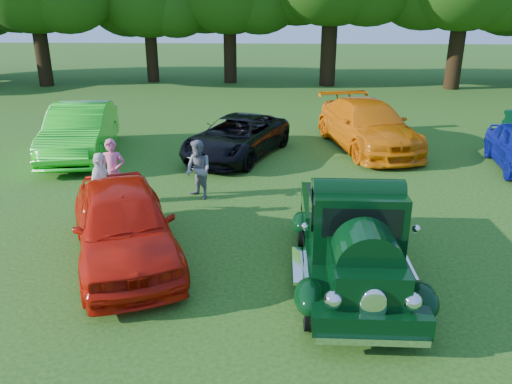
{
  "coord_description": "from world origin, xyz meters",
  "views": [
    {
      "loc": [
        -0.74,
        -7.44,
        4.6
      ],
      "look_at": [
        -1.19,
        1.91,
        1.1
      ],
      "focal_mm": 35.0,
      "sensor_mm": 36.0,
      "label": 1
    }
  ],
  "objects_px": {
    "red_convertible": "(124,223)",
    "back_car_orange": "(367,125)",
    "spectator_pink": "(113,172)",
    "spectator_grey": "(198,170)",
    "spectator_white": "(102,188)",
    "back_car_black": "(237,137)",
    "back_car_lime": "(80,131)",
    "hero_pickup": "(353,239)"
  },
  "relations": [
    {
      "from": "red_convertible",
      "to": "back_car_orange",
      "type": "height_order",
      "value": "back_car_orange"
    },
    {
      "from": "red_convertible",
      "to": "spectator_pink",
      "type": "relative_size",
      "value": 2.7
    },
    {
      "from": "red_convertible",
      "to": "back_car_orange",
      "type": "distance_m",
      "value": 10.2
    },
    {
      "from": "spectator_pink",
      "to": "spectator_grey",
      "type": "xyz_separation_m",
      "value": [
        1.99,
        0.52,
        -0.07
      ]
    },
    {
      "from": "back_car_orange",
      "to": "spectator_grey",
      "type": "height_order",
      "value": "back_car_orange"
    },
    {
      "from": "back_car_orange",
      "to": "spectator_white",
      "type": "relative_size",
      "value": 3.41
    },
    {
      "from": "back_car_black",
      "to": "spectator_pink",
      "type": "xyz_separation_m",
      "value": [
        -2.64,
        -4.28,
        0.17
      ]
    },
    {
      "from": "back_car_black",
      "to": "spectator_grey",
      "type": "relative_size",
      "value": 3.12
    },
    {
      "from": "red_convertible",
      "to": "spectator_pink",
      "type": "height_order",
      "value": "spectator_pink"
    },
    {
      "from": "back_car_lime",
      "to": "spectator_white",
      "type": "xyz_separation_m",
      "value": [
        2.46,
        -5.14,
        -0.02
      ]
    },
    {
      "from": "spectator_white",
      "to": "spectator_grey",
      "type": "bearing_deg",
      "value": -46.7
    },
    {
      "from": "back_car_orange",
      "to": "spectator_pink",
      "type": "bearing_deg",
      "value": -154.98
    },
    {
      "from": "back_car_lime",
      "to": "back_car_orange",
      "type": "xyz_separation_m",
      "value": [
        9.37,
        1.43,
        -0.03
      ]
    },
    {
      "from": "back_car_black",
      "to": "back_car_orange",
      "type": "bearing_deg",
      "value": 36.41
    },
    {
      "from": "spectator_pink",
      "to": "spectator_white",
      "type": "xyz_separation_m",
      "value": [
        0.07,
        -1.07,
        -0.01
      ]
    },
    {
      "from": "back_car_orange",
      "to": "spectator_white",
      "type": "bearing_deg",
      "value": -149.67
    },
    {
      "from": "red_convertible",
      "to": "spectator_white",
      "type": "bearing_deg",
      "value": 97.52
    },
    {
      "from": "red_convertible",
      "to": "hero_pickup",
      "type": "bearing_deg",
      "value": -29.4
    },
    {
      "from": "hero_pickup",
      "to": "spectator_white",
      "type": "bearing_deg",
      "value": 156.62
    },
    {
      "from": "spectator_grey",
      "to": "back_car_lime",
      "type": "bearing_deg",
      "value": -176.78
    },
    {
      "from": "red_convertible",
      "to": "spectator_grey",
      "type": "bearing_deg",
      "value": 52.42
    },
    {
      "from": "red_convertible",
      "to": "spectator_grey",
      "type": "xyz_separation_m",
      "value": [
        0.9,
        3.35,
        -0.0
      ]
    },
    {
      "from": "back_car_orange",
      "to": "spectator_pink",
      "type": "xyz_separation_m",
      "value": [
        -6.99,
        -5.5,
        0.02
      ]
    },
    {
      "from": "back_car_lime",
      "to": "hero_pickup",
      "type": "bearing_deg",
      "value": -54.16
    },
    {
      "from": "hero_pickup",
      "to": "red_convertible",
      "type": "height_order",
      "value": "hero_pickup"
    },
    {
      "from": "spectator_grey",
      "to": "back_car_orange",
      "type": "bearing_deg",
      "value": 87.26
    },
    {
      "from": "hero_pickup",
      "to": "red_convertible",
      "type": "xyz_separation_m",
      "value": [
        -4.23,
        0.51,
        -0.02
      ]
    },
    {
      "from": "back_car_lime",
      "to": "spectator_pink",
      "type": "distance_m",
      "value": 4.72
    },
    {
      "from": "back_car_black",
      "to": "spectator_grey",
      "type": "distance_m",
      "value": 3.82
    },
    {
      "from": "hero_pickup",
      "to": "spectator_white",
      "type": "distance_m",
      "value": 5.72
    },
    {
      "from": "back_car_orange",
      "to": "spectator_pink",
      "type": "height_order",
      "value": "spectator_pink"
    },
    {
      "from": "back_car_lime",
      "to": "back_car_black",
      "type": "xyz_separation_m",
      "value": [
        5.02,
        0.21,
        -0.18
      ]
    },
    {
      "from": "back_car_lime",
      "to": "spectator_white",
      "type": "bearing_deg",
      "value": -74.74
    },
    {
      "from": "spectator_white",
      "to": "back_car_lime",
      "type": "bearing_deg",
      "value": 29.27
    },
    {
      "from": "back_car_black",
      "to": "hero_pickup",
      "type": "bearing_deg",
      "value": -49.89
    },
    {
      "from": "hero_pickup",
      "to": "back_car_black",
      "type": "xyz_separation_m",
      "value": [
        -2.68,
        7.62,
        -0.12
      ]
    },
    {
      "from": "spectator_grey",
      "to": "spectator_white",
      "type": "xyz_separation_m",
      "value": [
        -1.92,
        -1.58,
        0.06
      ]
    },
    {
      "from": "red_convertible",
      "to": "back_car_lime",
      "type": "relative_size",
      "value": 0.88
    },
    {
      "from": "hero_pickup",
      "to": "red_convertible",
      "type": "bearing_deg",
      "value": 173.16
    },
    {
      "from": "spectator_pink",
      "to": "spectator_grey",
      "type": "height_order",
      "value": "spectator_pink"
    },
    {
      "from": "back_car_orange",
      "to": "spectator_grey",
      "type": "relative_size",
      "value": 3.67
    },
    {
      "from": "hero_pickup",
      "to": "spectator_pink",
      "type": "xyz_separation_m",
      "value": [
        -5.32,
        3.33,
        0.05
      ]
    }
  ]
}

